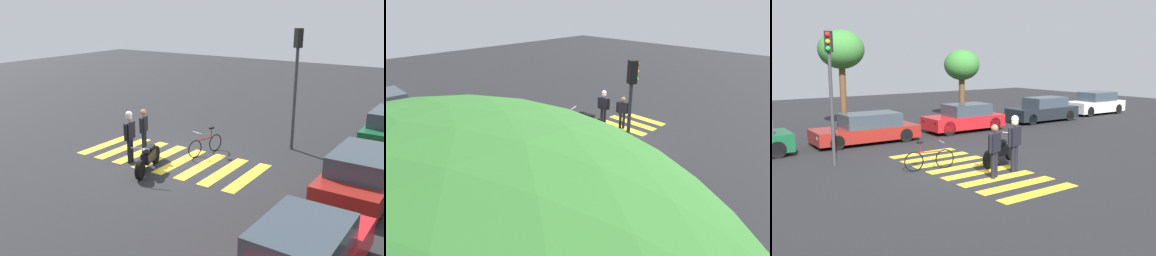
# 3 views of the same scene
# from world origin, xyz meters

# --- Properties ---
(ground_plane) EXTENTS (60.00, 60.00, 0.00)m
(ground_plane) POSITION_xyz_m (0.00, 0.00, 0.00)
(ground_plane) COLOR #232326
(police_motorcycle) EXTENTS (2.09, 0.97, 1.03)m
(police_motorcycle) POSITION_xyz_m (1.31, 0.04, 0.45)
(police_motorcycle) COLOR black
(police_motorcycle) RESTS_ON ground_plane
(leaning_bicycle) EXTENTS (1.71, 0.54, 0.99)m
(leaning_bicycle) POSITION_xyz_m (-1.17, 0.79, 0.37)
(leaning_bicycle) COLOR black
(leaning_bicycle) RESTS_ON ground_plane
(officer_on_foot) EXTENTS (0.63, 0.38, 1.70)m
(officer_on_foot) POSITION_xyz_m (-0.04, -1.24, 0.97)
(officer_on_foot) COLOR black
(officer_on_foot) RESTS_ON ground_plane
(officer_by_motorcycle) EXTENTS (0.67, 0.33, 1.87)m
(officer_by_motorcycle) POSITION_xyz_m (1.02, -1.00, 1.10)
(officer_by_motorcycle) COLOR black
(officer_by_motorcycle) RESTS_ON ground_plane
(crosswalk_stripes) EXTENTS (2.83, 6.75, 0.01)m
(crosswalk_stripes) POSITION_xyz_m (0.00, 0.00, 0.00)
(crosswalk_stripes) COLOR yellow
(crosswalk_stripes) RESTS_ON ground_plane
(car_maroon_wagon) EXTENTS (4.63, 1.97, 1.32)m
(car_maroon_wagon) POSITION_xyz_m (-0.90, 6.49, 0.63)
(car_maroon_wagon) COLOR black
(car_maroon_wagon) RESTS_ON ground_plane
(car_red_convertible) EXTENTS (4.16, 1.89, 1.39)m
(car_red_convertible) POSITION_xyz_m (4.48, 6.51, 0.67)
(car_red_convertible) COLOR black
(car_red_convertible) RESTS_ON ground_plane
(car_black_suv) EXTENTS (4.50, 1.82, 1.43)m
(car_black_suv) POSITION_xyz_m (10.33, 6.57, 0.68)
(car_black_suv) COLOR black
(car_black_suv) RESTS_ON ground_plane
(car_white_van) EXTENTS (4.27, 1.92, 1.48)m
(car_white_van) POSITION_xyz_m (15.75, 6.92, 0.70)
(car_white_van) COLOR black
(car_white_van) RESTS_ON ground_plane
(traffic_light_pole) EXTENTS (0.33, 0.36, 4.61)m
(traffic_light_pole) POSITION_xyz_m (-3.54, 3.26, 3.07)
(traffic_light_pole) COLOR #38383D
(traffic_light_pole) RESTS_ON ground_plane
(street_tree_mid) EXTENTS (2.36, 2.36, 5.18)m
(street_tree_mid) POSITION_xyz_m (-0.37, 10.66, 4.10)
(street_tree_mid) COLOR brown
(street_tree_mid) RESTS_ON ground_plane
(street_tree_far) EXTENTS (2.21, 2.21, 4.27)m
(street_tree_far) POSITION_xyz_m (7.30, 10.66, 3.25)
(street_tree_far) COLOR brown
(street_tree_far) RESTS_ON ground_plane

